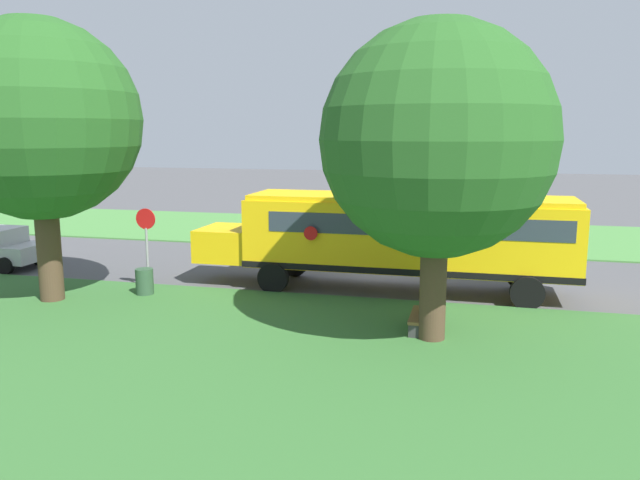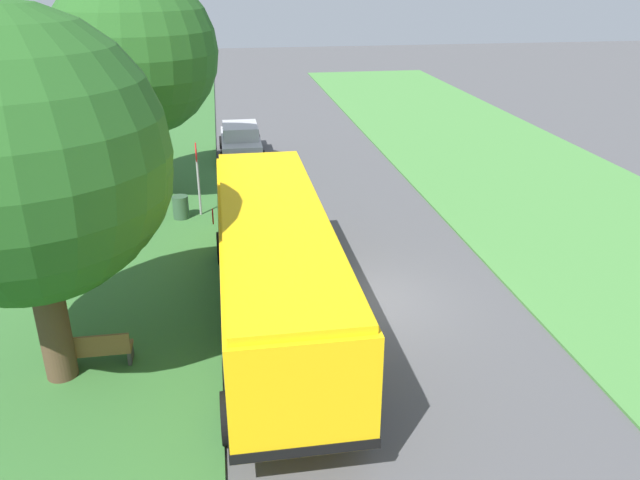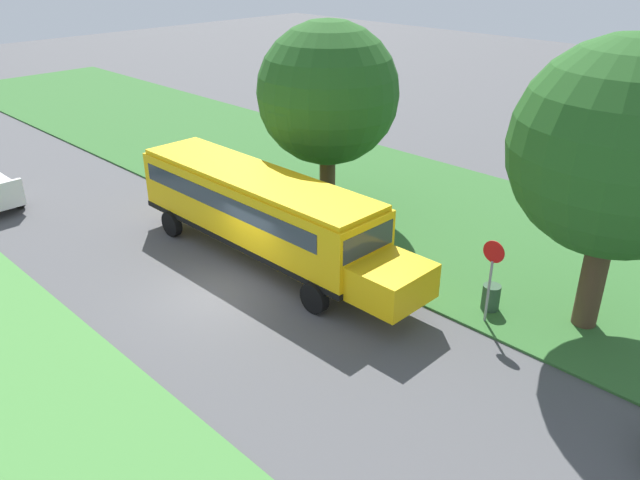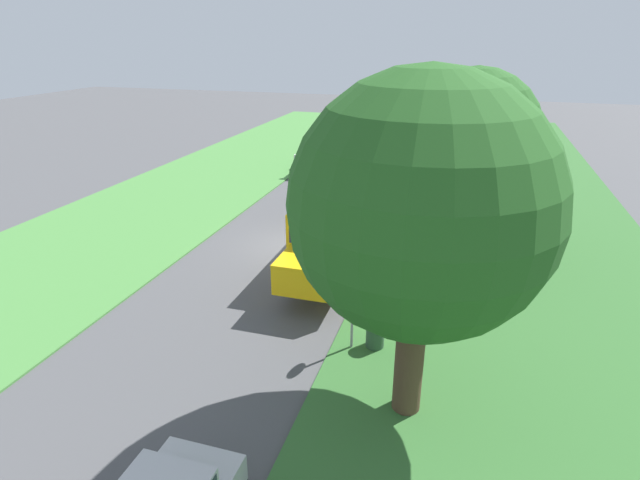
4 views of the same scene
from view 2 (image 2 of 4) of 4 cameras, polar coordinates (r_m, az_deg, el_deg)
The scene contains 8 objects.
ground_plane at distance 17.01m, azimuth 4.57°, elevation -5.58°, with size 120.00×120.00×0.00m, color #4C4C4F.
school_bus at distance 14.98m, azimuth -4.25°, elevation -1.54°, with size 2.84×12.42×3.16m.
car_silver_nearest at distance 30.23m, azimuth -7.28°, elevation 9.21°, with size 2.02×4.40×1.56m.
oak_tree_beside_bus at distance 13.07m, azimuth -24.77°, elevation 6.42°, with size 5.65×5.65×7.83m.
oak_tree_roadside_mid at distance 24.15m, azimuth -16.86°, elevation 16.13°, with size 5.92×5.92×8.50m.
stop_sign at distance 22.52m, azimuth -11.14°, elevation 6.25°, with size 0.08×0.68×2.74m.
park_bench at distance 14.95m, azimuth -19.90°, elevation -9.42°, with size 1.60×0.50×0.92m.
trash_bin at distance 22.73m, azimuth -12.61°, elevation 2.86°, with size 0.56×0.56×0.90m, color #2D4C33.
Camera 2 is at (-3.69, -14.41, 8.25)m, focal length 35.00 mm.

